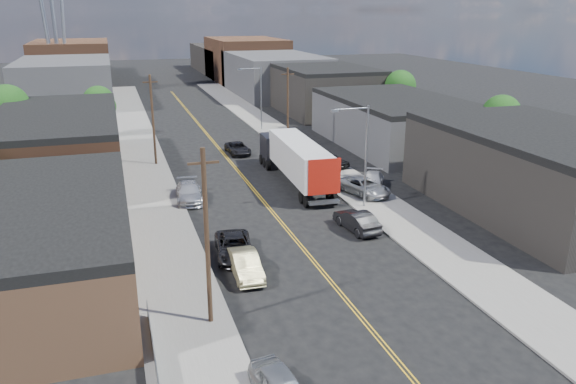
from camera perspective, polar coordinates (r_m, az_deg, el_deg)
ground at (r=80.04m, az=-8.27°, el=5.89°), size 260.00×260.00×0.00m
centerline at (r=65.66m, az=-6.09°, el=3.32°), size 0.32×120.00×0.01m
sidewalk_left at (r=64.54m, az=-14.38°, el=2.65°), size 5.00×140.00×0.15m
sidewalk_right at (r=68.07m, az=1.78°, el=4.00°), size 5.00×140.00×0.15m
warehouse_tan at (r=38.34m, az=-24.79°, el=-4.75°), size 12.00×22.00×5.60m
warehouse_brown at (r=63.01m, az=-22.29°, el=4.52°), size 12.00×26.00×6.60m
industrial_right_a at (r=52.34m, az=24.29°, el=2.01°), size 14.00×22.00×7.10m
industrial_right_b at (r=73.29m, az=10.89°, el=7.07°), size 14.00×24.00×6.10m
industrial_right_c at (r=96.55m, az=3.58°, el=10.39°), size 14.00×22.00×7.60m
skyline_left_a at (r=113.30m, az=-21.60°, el=10.42°), size 16.00×30.00×8.00m
skyline_right_a at (r=117.57m, az=-1.43°, el=11.87°), size 16.00×30.00×8.00m
skyline_left_b at (r=138.04m, az=-21.07°, el=12.04°), size 16.00×26.00×10.00m
skyline_right_b at (r=141.56m, az=-4.31°, el=13.28°), size 16.00×26.00×10.00m
skyline_left_c at (r=158.07m, az=-20.66°, el=12.15°), size 16.00×40.00×7.00m
skyline_right_c at (r=161.16m, az=-5.99°, el=13.27°), size 16.00×40.00×7.00m
streetlight_near at (r=48.12m, az=7.54°, el=4.37°), size 3.39×0.25×9.00m
streetlight_far at (r=80.65m, az=-3.03°, el=9.99°), size 3.39×0.25×9.00m
utility_pole_left_near at (r=29.91m, az=-8.25°, el=-4.60°), size 1.60×0.26×10.00m
utility_pole_left_far at (r=63.51m, az=-13.56°, el=7.16°), size 1.60×0.26×10.00m
utility_pole_right at (r=69.43m, az=-0.02°, el=8.55°), size 1.60×0.26×10.00m
tree_left_mid at (r=74.10m, az=-26.51°, el=7.55°), size 5.10×5.04×8.37m
tree_left_far at (r=80.26m, az=-18.62°, el=8.49°), size 4.35×4.20×6.97m
tree_right_near at (r=69.12m, az=20.86°, el=7.11°), size 4.60×4.48×7.44m
tree_right_far at (r=88.92m, az=11.36°, el=10.32°), size 4.85×4.76×7.91m
semi_truck at (r=55.98m, az=0.60°, el=3.54°), size 3.54×17.24×4.49m
car_left_b at (r=36.79m, az=-4.32°, el=-7.41°), size 1.79×4.80×1.57m
car_left_c at (r=39.65m, az=-5.48°, el=-5.54°), size 3.13×5.69×1.51m
car_left_d at (r=51.61m, az=-10.04°, el=-0.03°), size 2.71×5.72×1.61m
car_right_oncoming at (r=44.38m, az=6.99°, el=-2.90°), size 2.25×5.04×1.61m
car_right_lot_a at (r=52.63m, az=7.73°, el=0.57°), size 4.13×6.08×1.55m
car_right_lot_b at (r=54.73m, az=8.57°, el=1.15°), size 4.18×5.20×1.41m
car_right_lot_c at (r=61.75m, az=4.51°, el=3.23°), size 3.46×4.40×1.40m
car_ahead_truck at (r=67.95m, az=-5.12°, el=4.45°), size 2.52×5.11×1.40m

